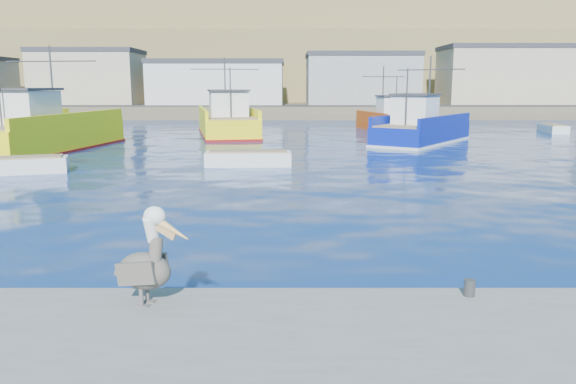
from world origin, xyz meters
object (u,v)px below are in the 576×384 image
object	(u,v)px
trawler_yellow_a	(41,133)
skiff_far	(553,129)
boat_orange	(386,120)
skiff_mid	(248,160)
trawler_yellow_b	(227,122)
skiff_left	(18,167)
trawler_blue	(421,129)
pelican	(147,263)

from	to	relation	value
trawler_yellow_a	skiff_far	bearing A→B (deg)	20.34
trawler_yellow_a	boat_orange	distance (m)	30.79
skiff_mid	trawler_yellow_b	bearing A→B (deg)	99.38
trawler_yellow_b	skiff_left	bearing A→B (deg)	-110.43
trawler_yellow_b	skiff_far	distance (m)	29.56
trawler_yellow_a	skiff_far	xyz separation A→B (m)	(40.20, 14.90, -0.89)
skiff_left	skiff_mid	distance (m)	11.35
trawler_blue	skiff_left	bearing A→B (deg)	-147.54
skiff_left	pelican	distance (m)	20.94
trawler_yellow_a	trawler_yellow_b	distance (m)	16.13
boat_orange	trawler_yellow_b	bearing A→B (deg)	-159.71
skiff_mid	pelican	size ratio (longest dim) A/B	2.66
pelican	boat_orange	bearing A→B (deg)	75.19
trawler_blue	pelican	distance (m)	34.85
skiff_far	boat_orange	bearing A→B (deg)	170.47
trawler_yellow_b	skiff_left	xyz separation A→B (m)	(-7.95, -21.35, -0.80)
trawler_blue	pelican	xyz separation A→B (m)	(-12.29, -32.61, 0.22)
skiff_left	skiff_far	xyz separation A→B (m)	(37.36, 24.27, -0.02)
trawler_yellow_a	trawler_blue	xyz separation A→B (m)	(25.90, 5.29, -0.18)
skiff_left	skiff_far	size ratio (longest dim) A/B	1.08
trawler_yellow_b	pelican	bearing A→B (deg)	-85.92
pelican	trawler_blue	bearing A→B (deg)	69.35
boat_orange	skiff_far	distance (m)	15.01
trawler_yellow_b	boat_orange	bearing A→B (deg)	20.29
skiff_left	pelican	world-z (taller)	pelican
trawler_yellow_a	boat_orange	xyz separation A→B (m)	(25.42, 17.38, -0.17)
boat_orange	skiff_far	bearing A→B (deg)	-9.53
trawler_yellow_a	skiff_mid	xyz separation A→B (m)	(13.89, -6.76, -0.88)
boat_orange	trawler_yellow_a	bearing A→B (deg)	-145.63
boat_orange	pelican	bearing A→B (deg)	-104.81
trawler_yellow_a	trawler_blue	world-z (taller)	trawler_yellow_a
trawler_yellow_b	skiff_far	xyz separation A→B (m)	(29.40, 2.92, -0.82)
trawler_blue	skiff_left	size ratio (longest dim) A/B	2.32
trawler_yellow_a	pelican	size ratio (longest dim) A/B	8.46
trawler_blue	pelican	size ratio (longest dim) A/B	6.42
skiff_far	pelican	xyz separation A→B (m)	(-26.60, -42.22, 0.94)
trawler_yellow_a	skiff_left	size ratio (longest dim) A/B	3.06
trawler_blue	skiff_far	size ratio (longest dim) A/B	2.51
trawler_yellow_a	pelican	xyz separation A→B (m)	(13.60, -27.31, 0.05)
pelican	skiff_left	bearing A→B (deg)	120.95
skiff_left	skiff_mid	xyz separation A→B (m)	(11.05, 2.61, 0.00)
trawler_yellow_a	trawler_yellow_b	size ratio (longest dim) A/B	1.10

